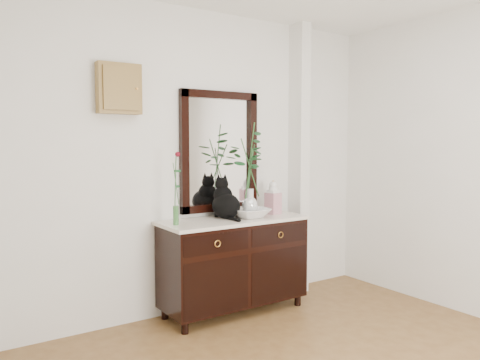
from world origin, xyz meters
TOP-DOWN VIEW (x-y plane):
  - wall_back at (0.00, 1.98)m, footprint 3.60×0.04m
  - pilaster at (1.00, 1.90)m, footprint 0.12×0.20m
  - sideboard at (0.10, 1.73)m, footprint 1.33×0.52m
  - wall_mirror at (0.10, 1.97)m, footprint 0.80×0.06m
  - key_cabinet at (-0.85, 1.94)m, footprint 0.35×0.10m
  - cat at (0.05, 1.78)m, footprint 0.27×0.33m
  - lotus_bowl at (0.25, 1.69)m, footprint 0.35×0.35m
  - vase_branches at (0.25, 1.69)m, footprint 0.52×0.52m
  - bud_vase_rose at (-0.47, 1.72)m, footprint 0.08×0.08m
  - ginger_jar at (0.56, 1.76)m, footprint 0.14×0.14m

SIDE VIEW (x-z plane):
  - sideboard at x=0.10m, z-range 0.06..0.88m
  - lotus_bowl at x=0.25m, z-range 0.85..0.93m
  - ginger_jar at x=0.56m, z-range 0.85..1.17m
  - cat at x=0.05m, z-range 0.85..1.22m
  - bud_vase_rose at x=-0.47m, z-range 0.85..1.46m
  - vase_branches at x=0.25m, z-range 0.87..1.72m
  - wall_back at x=0.00m, z-range 0.00..2.70m
  - pilaster at x=1.00m, z-range 0.00..2.70m
  - wall_mirror at x=0.10m, z-range 0.89..1.99m
  - key_cabinet at x=-0.85m, z-range 1.75..2.15m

